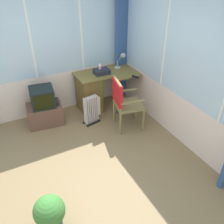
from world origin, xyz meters
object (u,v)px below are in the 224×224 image
object	(u,v)px
paper_tray	(102,72)
space_heater	(92,109)
wooden_armchair	(122,99)
desk	(91,91)
spray_bottle	(100,68)
potted_plant	(50,212)
desk_lamp	(122,59)
tv_remote	(135,77)
tv_on_stand	(44,108)

from	to	relation	value
paper_tray	space_heater	xyz separation A→B (m)	(-0.42, -0.43, -0.53)
paper_tray	wooden_armchair	world-z (taller)	wooden_armchair
desk	spray_bottle	xyz separation A→B (m)	(0.22, 0.01, 0.47)
paper_tray	potted_plant	bearing A→B (deg)	-128.45
wooden_armchair	potted_plant	bearing A→B (deg)	-141.75
desk_lamp	wooden_armchair	distance (m)	1.08
desk	potted_plant	size ratio (longest dim) A/B	2.53
paper_tray	wooden_armchair	xyz separation A→B (m)	(0.00, -0.82, -0.20)
tv_remote	spray_bottle	size ratio (longest dim) A/B	0.69
tv_remote	wooden_armchair	distance (m)	0.64
wooden_armchair	desk_lamp	bearing A→B (deg)	60.99
space_heater	potted_plant	size ratio (longest dim) A/B	1.20
desk	potted_plant	bearing A→B (deg)	-124.12
desk	tv_remote	size ratio (longest dim) A/B	7.99
paper_tray	desk_lamp	bearing A→B (deg)	7.30
paper_tray	tv_on_stand	size ratio (longest dim) A/B	0.40
desk	paper_tray	bearing A→B (deg)	-8.91
wooden_armchair	tv_on_stand	xyz separation A→B (m)	(-1.23, 0.79, -0.28)
desk	spray_bottle	distance (m)	0.51
desk	wooden_armchair	xyz separation A→B (m)	(0.23, -0.86, 0.21)
potted_plant	wooden_armchair	bearing A→B (deg)	38.25
space_heater	paper_tray	bearing A→B (deg)	45.45
tv_remote	tv_on_stand	world-z (taller)	tv_remote
desk_lamp	tv_on_stand	world-z (taller)	desk_lamp
spray_bottle	wooden_armchair	distance (m)	0.91
desk	space_heater	distance (m)	0.51
tv_remote	space_heater	size ratio (longest dim) A/B	0.26
wooden_armchair	tv_remote	bearing A→B (deg)	36.10
spray_bottle	paper_tray	size ratio (longest dim) A/B	0.72
desk	wooden_armchair	bearing A→B (deg)	-74.74
tv_on_stand	tv_remote	bearing A→B (deg)	-13.79
tv_remote	potted_plant	world-z (taller)	tv_remote
desk_lamp	space_heater	world-z (taller)	desk_lamp
potted_plant	space_heater	bearing A→B (deg)	53.18
tv_remote	tv_on_stand	bearing A→B (deg)	144.32
spray_bottle	potted_plant	bearing A→B (deg)	-127.62
tv_on_stand	wooden_armchair	bearing A→B (deg)	-32.71
wooden_armchair	tv_on_stand	distance (m)	1.49
wooden_armchair	desk	bearing A→B (deg)	105.26
tv_on_stand	desk	bearing A→B (deg)	3.93
potted_plant	desk	bearing A→B (deg)	55.88
potted_plant	spray_bottle	bearing A→B (deg)	52.38
spray_bottle	tv_on_stand	world-z (taller)	spray_bottle
space_heater	potted_plant	distance (m)	2.23
desk_lamp	wooden_armchair	size ratio (longest dim) A/B	0.33
spray_bottle	space_heater	distance (m)	0.86
space_heater	potted_plant	bearing A→B (deg)	-126.82
spray_bottle	potted_plant	world-z (taller)	spray_bottle
spray_bottle	tv_on_stand	bearing A→B (deg)	-176.23
tv_on_stand	desk_lamp	bearing A→B (deg)	3.17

